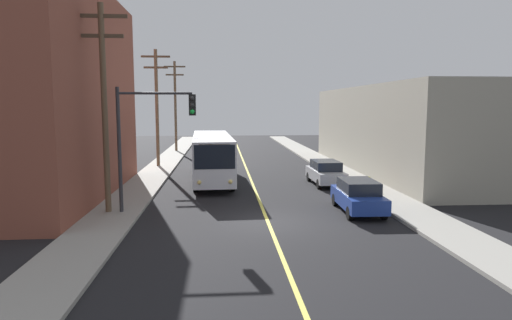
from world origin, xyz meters
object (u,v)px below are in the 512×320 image
at_px(utility_pole_near, 104,99).
at_px(utility_pole_far, 175,102).
at_px(parked_car_silver, 326,172).
at_px(utility_pole_mid, 157,102).
at_px(city_bus, 212,155).
at_px(traffic_signal_left_corner, 151,126).
at_px(fire_hydrant, 369,183).
at_px(parked_car_blue, 358,196).

bearing_deg(utility_pole_near, utility_pole_far, 89.34).
bearing_deg(parked_car_silver, utility_pole_mid, 142.30).
bearing_deg(utility_pole_far, city_bus, -77.45).
bearing_deg(traffic_signal_left_corner, fire_hydrant, 20.38).
distance_m(utility_pole_far, fire_hydrant, 29.50).
bearing_deg(parked_car_blue, utility_pole_mid, 124.99).
bearing_deg(utility_pole_mid, fire_hydrant, -40.88).
xyz_separation_m(city_bus, utility_pole_near, (-4.84, -9.67, 3.75)).
relative_size(parked_car_silver, utility_pole_far, 0.44).
height_order(city_bus, parked_car_silver, city_bus).
relative_size(parked_car_silver, utility_pole_near, 0.45).
bearing_deg(utility_pole_near, parked_car_blue, -2.27).
bearing_deg(traffic_signal_left_corner, utility_pole_mid, 97.02).
bearing_deg(utility_pole_far, traffic_signal_left_corner, -86.50).
height_order(city_bus, fire_hydrant, city_bus).
distance_m(city_bus, traffic_signal_left_corner, 10.42).
bearing_deg(parked_car_silver, utility_pole_far, 118.22).
distance_m(utility_pole_mid, utility_pole_far, 12.99).
distance_m(parked_car_blue, fire_hydrant, 5.42).
height_order(parked_car_silver, utility_pole_far, utility_pole_far).
bearing_deg(parked_car_blue, traffic_signal_left_corner, 177.79).
bearing_deg(parked_car_silver, city_bus, 162.91).
bearing_deg(parked_car_blue, fire_hydrant, 66.08).
bearing_deg(utility_pole_mid, utility_pole_near, -90.29).
bearing_deg(utility_pole_far, utility_pole_near, -90.66).
relative_size(city_bus, utility_pole_far, 1.22).
relative_size(utility_pole_near, utility_pole_far, 0.98).
height_order(utility_pole_near, traffic_signal_left_corner, utility_pole_near).
distance_m(city_bus, utility_pole_far, 21.06).
height_order(parked_car_blue, traffic_signal_left_corner, traffic_signal_left_corner).
distance_m(city_bus, utility_pole_mid, 9.41).
xyz_separation_m(traffic_signal_left_corner, fire_hydrant, (12.26, 4.56, -3.72)).
bearing_deg(utility_pole_near, utility_pole_mid, 89.71).
relative_size(parked_car_blue, utility_pole_mid, 0.45).
height_order(utility_pole_near, fire_hydrant, utility_pole_near).
bearing_deg(utility_pole_mid, traffic_signal_left_corner, -82.98).
bearing_deg(fire_hydrant, utility_pole_near, -162.84).
distance_m(parked_car_silver, utility_pole_mid, 16.31).
distance_m(parked_car_blue, utility_pole_far, 32.96).
height_order(traffic_signal_left_corner, fire_hydrant, traffic_signal_left_corner).
relative_size(utility_pole_mid, fire_hydrant, 11.66).
relative_size(utility_pole_far, traffic_signal_left_corner, 1.68).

